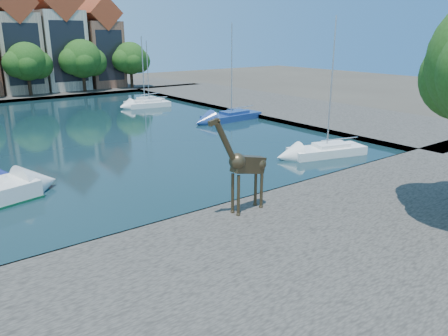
# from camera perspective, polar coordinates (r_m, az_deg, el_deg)

# --- Properties ---
(ground) EXTENTS (160.00, 160.00, 0.00)m
(ground) POSITION_cam_1_polar(r_m,az_deg,el_deg) (23.96, 1.88, -5.13)
(ground) COLOR #38332B
(ground) RESTS_ON ground
(water_basin) EXTENTS (38.00, 50.00, 0.08)m
(water_basin) POSITION_cam_1_polar(r_m,az_deg,el_deg) (44.44, -17.99, 4.56)
(water_basin) COLOR black
(water_basin) RESTS_ON ground
(near_quay) EXTENTS (50.00, 14.00, 0.50)m
(near_quay) POSITION_cam_1_polar(r_m,az_deg,el_deg) (19.43, 15.18, -10.52)
(near_quay) COLOR #4D4943
(near_quay) RESTS_ON ground
(far_quay) EXTENTS (60.00, 16.00, 0.50)m
(far_quay) POSITION_cam_1_polar(r_m,az_deg,el_deg) (75.05, -26.38, 8.62)
(far_quay) COLOR #4D4943
(far_quay) RESTS_ON ground
(right_quay) EXTENTS (14.00, 52.00, 0.50)m
(right_quay) POSITION_cam_1_polar(r_m,az_deg,el_deg) (57.41, 6.33, 8.18)
(right_quay) COLOR #4D4943
(right_quay) RESTS_ON ground
(townhouse_east_inner) EXTENTS (5.94, 9.18, 15.79)m
(townhouse_east_inner) POSITION_cam_1_polar(r_m,az_deg,el_deg) (74.93, -25.62, 14.49)
(townhouse_east_inner) COLOR tan
(townhouse_east_inner) RESTS_ON far_quay
(townhouse_east_mid) EXTENTS (6.43, 9.18, 16.65)m
(townhouse_east_mid) POSITION_cam_1_polar(r_m,az_deg,el_deg) (76.58, -20.77, 15.34)
(townhouse_east_mid) COLOR beige
(townhouse_east_mid) RESTS_ON far_quay
(townhouse_east_end) EXTENTS (5.44, 9.18, 14.43)m
(townhouse_east_end) POSITION_cam_1_polar(r_m,az_deg,el_deg) (78.75, -16.03, 15.06)
(townhouse_east_end) COLOR brown
(townhouse_east_end) RESTS_ON far_quay
(far_tree_mid_east) EXTENTS (7.02, 5.40, 7.52)m
(far_tree_mid_east) POSITION_cam_1_polar(r_m,az_deg,el_deg) (69.70, -24.27, 12.42)
(far_tree_mid_east) COLOR #332114
(far_tree_mid_east) RESTS_ON far_quay
(far_tree_east) EXTENTS (7.54, 5.80, 7.84)m
(far_tree_east) POSITION_cam_1_polar(r_m,az_deg,el_deg) (71.96, -17.96, 13.27)
(far_tree_east) COLOR #332114
(far_tree_east) RESTS_ON far_quay
(far_tree_far_east) EXTENTS (6.76, 5.20, 7.36)m
(far_tree_far_east) POSITION_cam_1_polar(r_m,az_deg,el_deg) (75.02, -12.05, 13.71)
(far_tree_far_east) COLOR #332114
(far_tree_far_east) RESTS_ON far_quay
(giraffe_statue) EXTENTS (3.47, 0.67, 4.96)m
(giraffe_statue) POSITION_cam_1_polar(r_m,az_deg,el_deg) (21.35, 2.67, 0.41)
(giraffe_statue) COLOR #3E321F
(giraffe_statue) RESTS_ON near_quay
(sailboat_right_a) EXTENTS (6.38, 3.66, 10.25)m
(sailboat_right_a) POSITION_cam_1_polar(r_m,az_deg,el_deg) (34.60, 13.29, 2.46)
(sailboat_right_a) COLOR white
(sailboat_right_a) RESTS_ON water_basin
(sailboat_right_b) EXTENTS (6.97, 2.79, 10.08)m
(sailboat_right_b) POSITION_cam_1_polar(r_m,az_deg,el_deg) (47.76, 0.99, 6.90)
(sailboat_right_b) COLOR navy
(sailboat_right_b) RESTS_ON water_basin
(sailboat_right_c) EXTENTS (5.47, 2.64, 8.18)m
(sailboat_right_c) POSITION_cam_1_polar(r_m,az_deg,el_deg) (57.21, -9.73, 8.33)
(sailboat_right_c) COLOR silver
(sailboat_right_c) RESTS_ON water_basin
(sailboat_right_d) EXTENTS (5.46, 2.61, 8.73)m
(sailboat_right_d) POSITION_cam_1_polar(r_m,az_deg,el_deg) (58.32, -10.32, 8.59)
(sailboat_right_d) COLOR silver
(sailboat_right_d) RESTS_ON water_basin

